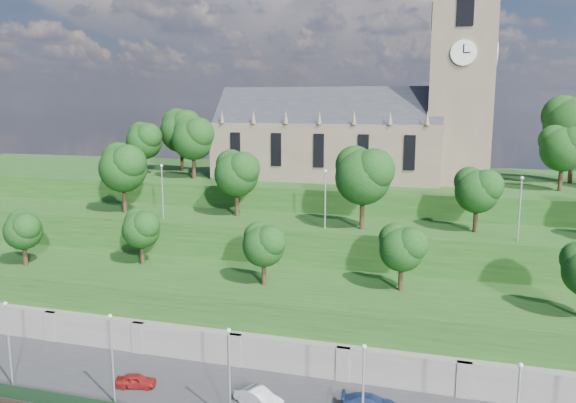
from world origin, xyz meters
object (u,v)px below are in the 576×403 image
(car_left, at_px, (136,381))
(car_right, at_px, (370,403))
(church, at_px, (362,126))
(car_middle, at_px, (259,398))

(car_left, distance_m, car_right, 19.61)
(church, xyz_separation_m, car_left, (-12.40, -40.86, -19.95))
(car_middle, relative_size, car_right, 0.95)
(car_left, relative_size, car_middle, 0.80)
(car_left, relative_size, car_right, 0.76)
(car_middle, bearing_deg, car_right, -57.33)
(car_right, bearing_deg, church, 5.85)
(car_middle, xyz_separation_m, car_right, (8.57, 1.73, -0.05))
(church, distance_m, car_middle, 45.35)
(car_right, bearing_deg, car_middle, 96.90)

